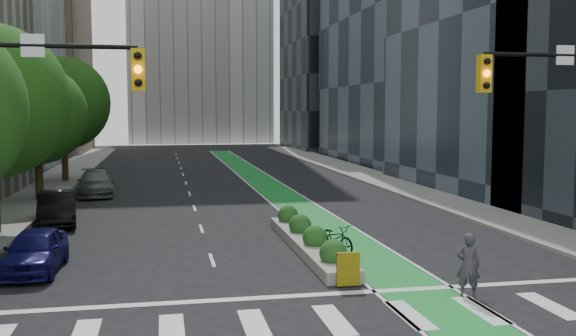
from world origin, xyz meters
name	(u,v)px	position (x,y,z in m)	size (l,w,h in m)	color
ground	(324,308)	(0.00, 0.00, 0.00)	(160.00, 160.00, 0.00)	black
sidewalk_left	(35,194)	(-11.80, 25.00, 0.07)	(3.60, 90.00, 0.15)	gray
sidewalk_right	(400,185)	(11.80, 25.00, 0.07)	(3.60, 90.00, 0.15)	gray
bike_lane_paint	(262,181)	(3.00, 30.00, 0.01)	(2.20, 70.00, 0.01)	#188931
building_tan_far	(25,44)	(-20.00, 66.00, 13.00)	(14.00, 16.00, 26.00)	tan
building_dark_end	(343,44)	(20.00, 68.00, 14.00)	(14.00, 18.00, 28.00)	black
tree_midfar	(37,115)	(-11.00, 22.00, 4.95)	(5.60, 5.60, 7.76)	black
tree_far	(63,103)	(-11.00, 32.00, 5.69)	(6.60, 6.60, 9.00)	black
median_planter	(308,240)	(1.20, 7.04, 0.37)	(1.20, 10.26, 1.10)	gray
bicycle	(335,238)	(2.00, 6.25, 0.56)	(0.74, 2.12, 1.11)	gray
cyclist	(468,265)	(4.20, 0.17, 0.91)	(0.66, 0.44, 1.82)	#39333D
parked_car_left_near	(35,251)	(-8.25, 5.50, 0.70)	(1.66, 4.13, 1.41)	#0E0D4E
parked_car_left_mid	(57,208)	(-8.91, 14.42, 0.77)	(1.63, 4.66, 1.54)	black
parked_car_left_far	(96,183)	(-8.17, 24.35, 0.75)	(2.11, 5.19, 1.50)	#57595C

